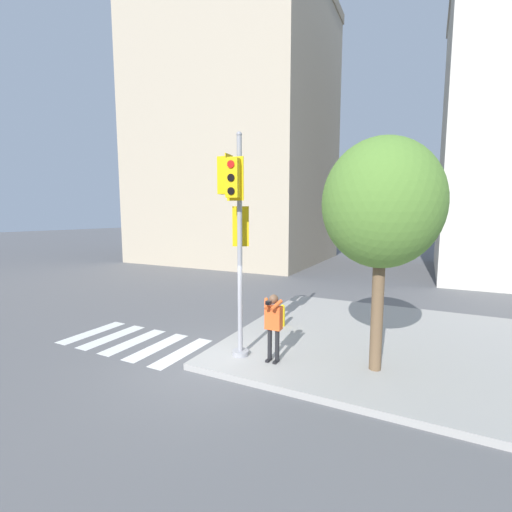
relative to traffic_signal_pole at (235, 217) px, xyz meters
name	(u,v)px	position (x,y,z in m)	size (l,w,h in m)	color
ground_plane	(212,366)	(-0.37, -0.56, -3.70)	(160.00, 160.00, 0.00)	#5B5B5E
sidewalk_corner	(378,340)	(3.13, 2.94, -3.62)	(8.00, 8.00, 0.16)	#9E9B96
crosswalk_stripes	(134,342)	(-3.38, -0.23, -3.69)	(4.10, 2.23, 0.01)	silver
traffic_signal_pole	(235,217)	(0.00, 0.00, 0.00)	(0.81, 1.11, 5.58)	#939399
person_photographer	(273,321)	(1.02, 0.06, -2.52)	(0.50, 0.53, 1.68)	black
street_tree	(382,204)	(3.33, 0.72, 0.29)	(2.62, 2.62, 5.29)	brown
fire_hydrant	(282,315)	(0.20, 2.66, -3.18)	(0.16, 0.22, 0.72)	yellow
building_left	(237,133)	(-10.35, 18.28, 6.84)	(14.36, 12.61, 21.05)	tan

